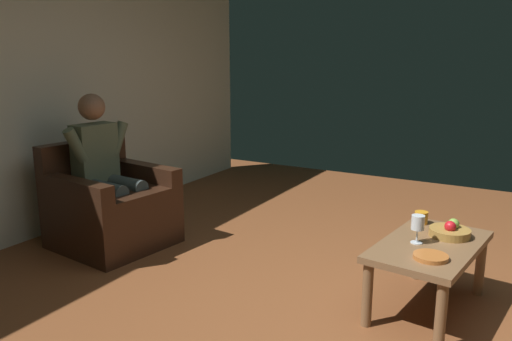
{
  "coord_description": "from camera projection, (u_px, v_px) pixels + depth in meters",
  "views": [
    {
      "loc": [
        2.69,
        0.68,
        1.55
      ],
      "look_at": [
        -0.34,
        -1.04,
        0.75
      ],
      "focal_mm": 36.14,
      "sensor_mm": 36.0,
      "label": 1
    }
  ],
  "objects": [
    {
      "name": "person_seated",
      "position": [
        106.0,
        166.0,
        4.13
      ],
      "size": [
        0.61,
        0.63,
        1.23
      ],
      "rotation": [
        0.0,
        0.0,
        -0.12
      ],
      "color": "#535F46",
      "rests_on": "ground"
    },
    {
      "name": "coffee_table",
      "position": [
        429.0,
        254.0,
        3.1
      ],
      "size": [
        0.96,
        0.63,
        0.43
      ],
      "rotation": [
        0.0,
        0.0,
        -0.12
      ],
      "color": "brown",
      "rests_on": "ground"
    },
    {
      "name": "wine_glass_near",
      "position": [
        418.0,
        224.0,
        3.06
      ],
      "size": [
        0.08,
        0.08,
        0.17
      ],
      "color": "silver",
      "rests_on": "coffee_table"
    },
    {
      "name": "candle_jar",
      "position": [
        421.0,
        218.0,
        3.43
      ],
      "size": [
        0.09,
        0.09,
        0.08
      ],
      "primitive_type": "cylinder",
      "color": "orange",
      "rests_on": "coffee_table"
    },
    {
      "name": "armchair",
      "position": [
        110.0,
        208.0,
        4.2
      ],
      "size": [
        0.9,
        0.91,
        0.83
      ],
      "rotation": [
        0.0,
        0.0,
        -0.12
      ],
      "color": "black",
      "rests_on": "ground"
    },
    {
      "name": "ground_plane",
      "position": [
        384.0,
        329.0,
        2.95
      ],
      "size": [
        7.23,
        7.23,
        0.0
      ],
      "primitive_type": "plane",
      "color": "brown"
    },
    {
      "name": "decorative_dish",
      "position": [
        431.0,
        257.0,
        2.85
      ],
      "size": [
        0.19,
        0.19,
        0.02
      ],
      "primitive_type": "cylinder",
      "color": "#B3652C",
      "rests_on": "coffee_table"
    },
    {
      "name": "wall_back",
      "position": [
        17.0,
        77.0,
        4.11
      ],
      "size": [
        6.24,
        0.06,
        2.71
      ],
      "primitive_type": "cube",
      "color": "silver",
      "rests_on": "ground"
    },
    {
      "name": "fruit_bowl",
      "position": [
        450.0,
        231.0,
        3.19
      ],
      "size": [
        0.25,
        0.25,
        0.11
      ],
      "color": "olive",
      "rests_on": "coffee_table"
    }
  ]
}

